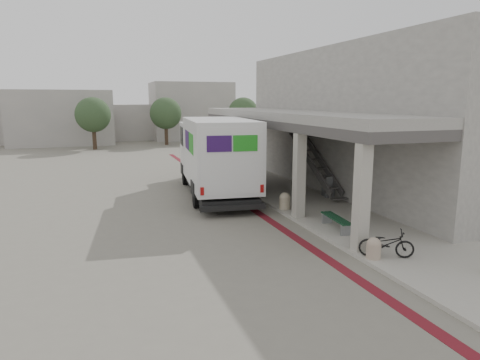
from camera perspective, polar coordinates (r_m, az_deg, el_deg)
name	(u,v)px	position (r m, az deg, el deg)	size (l,w,h in m)	color
ground	(252,228)	(15.47, 1.58, -6.44)	(120.00, 120.00, 0.00)	#6B665C
bike_lane_stripe	(257,212)	(17.61, 2.32, -4.30)	(0.35, 40.00, 0.01)	maroon
sidewalk	(348,217)	(17.23, 14.17, -4.77)	(4.40, 28.00, 0.12)	gray
transit_building	(349,123)	(21.98, 14.34, 7.34)	(7.60, 17.00, 7.00)	gray
distant_backdrop	(113,117)	(49.80, -16.55, 8.10)	(28.00, 10.00, 6.50)	gray
tree_left	(93,115)	(41.85, -19.01, 8.21)	(3.20, 3.20, 4.80)	#38281C
tree_mid	(166,113)	(44.44, -9.88, 8.74)	(3.20, 3.20, 4.80)	#38281C
tree_right	(243,113)	(45.48, 0.44, 8.93)	(3.20, 3.20, 4.80)	#38281C
fedex_truck	(216,155)	(20.49, -3.28, 3.40)	(3.63, 8.90, 3.69)	black
bench	(336,221)	(15.26, 12.71, -5.32)	(0.55, 1.79, 0.41)	gray
bollard_near	(374,248)	(12.80, 17.40, -8.64)	(0.41, 0.41, 0.61)	gray
bollard_far	(285,201)	(17.68, 5.98, -2.76)	(0.46, 0.46, 0.69)	tan
utility_cabinet	(328,186)	(20.25, 11.69, -0.82)	(0.43, 0.57, 0.95)	slate
bicycle_black	(386,243)	(12.98, 18.93, -8.00)	(0.53, 1.53, 0.80)	black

